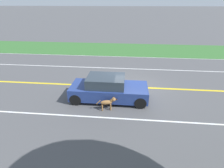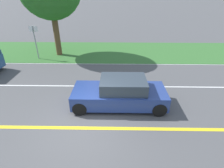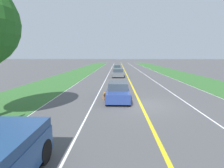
# 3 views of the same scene
# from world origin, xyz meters

# --- Properties ---
(ground_plane) EXTENTS (400.00, 400.00, 0.00)m
(ground_plane) POSITION_xyz_m (0.00, 0.00, 0.00)
(ground_plane) COLOR #4C4C4F
(centre_divider_line) EXTENTS (0.18, 160.00, 0.01)m
(centre_divider_line) POSITION_xyz_m (0.00, 0.00, 0.00)
(centre_divider_line) COLOR yellow
(centre_divider_line) RESTS_ON ground
(lane_edge_line_left) EXTENTS (0.14, 160.00, 0.01)m
(lane_edge_line_left) POSITION_xyz_m (-7.00, 0.00, 0.00)
(lane_edge_line_left) COLOR white
(lane_edge_line_left) RESTS_ON ground
(lane_dash_same_dir) EXTENTS (0.10, 160.00, 0.01)m
(lane_dash_same_dir) POSITION_xyz_m (3.50, 0.00, 0.00)
(lane_dash_same_dir) COLOR white
(lane_dash_same_dir) RESTS_ON ground
(lane_dash_oncoming) EXTENTS (0.10, 160.00, 0.01)m
(lane_dash_oncoming) POSITION_xyz_m (-3.50, 0.00, 0.00)
(lane_dash_oncoming) COLOR white
(lane_dash_oncoming) RESTS_ON ground
(grass_verge_left) EXTENTS (6.00, 160.00, 0.03)m
(grass_verge_left) POSITION_xyz_m (-10.00, 0.00, 0.01)
(grass_verge_left) COLOR #33662D
(grass_verge_left) RESTS_ON ground
(ego_car) EXTENTS (1.80, 4.34, 1.41)m
(ego_car) POSITION_xyz_m (1.67, -1.45, 0.66)
(ego_car) COLOR navy
(ego_car) RESTS_ON ground
(dog) EXTENTS (0.36, 1.10, 0.73)m
(dog) POSITION_xyz_m (2.77, -1.33, 0.45)
(dog) COLOR olive
(dog) RESTS_ON ground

